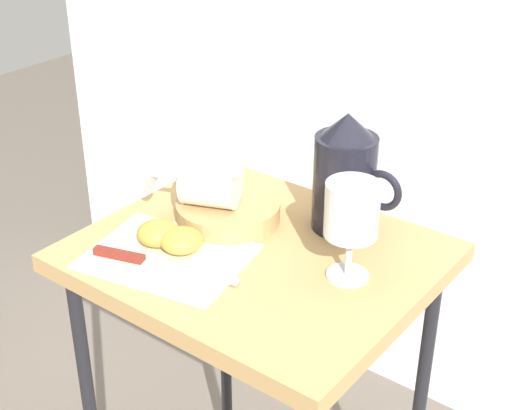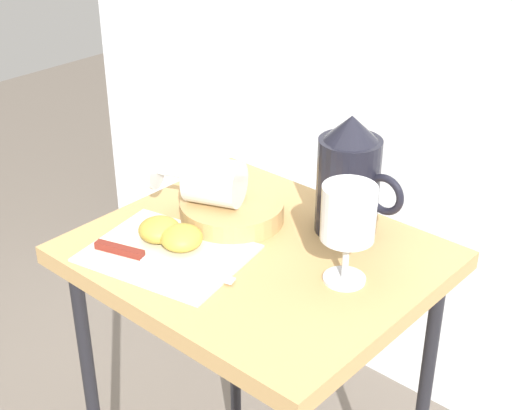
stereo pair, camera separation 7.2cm
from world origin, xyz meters
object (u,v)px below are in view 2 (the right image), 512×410
Objects in this scene: knife at (142,256)px; table at (256,292)px; wine_glass_upright at (348,218)px; apple_half_right at (182,238)px; wine_glass_tipped_near at (212,181)px; apple_half_left at (159,230)px; pitcher at (349,185)px; basket_tray at (232,211)px.

table is at bearing 52.47° from knife.
knife reaches higher than table.
wine_glass_upright reaches higher than table.
wine_glass_tipped_near is at bearing 106.28° from apple_half_right.
table is at bearing 42.32° from apple_half_right.
apple_half_left is (-0.13, -0.08, 0.10)m from table.
knife is (0.02, -0.06, -0.01)m from apple_half_left.
pitcher reaches higher than wine_glass_tipped_near.
apple_half_left reaches higher than knife.
table is 0.14m from basket_tray.
pitcher is at bearing 48.87° from apple_half_left.
knife is (-0.11, -0.14, 0.09)m from table.
pitcher is 2.99× the size of apple_half_left.
pitcher is 0.28m from apple_half_right.
apple_half_right is at bearing -124.78° from pitcher.
wine_glass_upright is at bearing 8.14° from table.
pitcher reaches higher than basket_tray.
basket_tray is 0.07m from wine_glass_tipped_near.
apple_half_left is (-0.20, -0.23, -0.06)m from pitcher.
wine_glass_upright reaches higher than basket_tray.
wine_glass_upright is 0.92× the size of wine_glass_tipped_near.
apple_half_left and apple_half_right have the same top height.
table is 0.16m from apple_half_right.
apple_half_right is (0.03, -0.10, -0.05)m from wine_glass_tipped_near.
table is 0.20m from wine_glass_tipped_near.
apple_half_right is (0.01, -0.12, 0.01)m from basket_tray.
apple_half_left is (-0.04, -0.13, 0.01)m from basket_tray.
knife is at bearing -121.82° from pitcher.
pitcher is 0.31m from apple_half_left.
wine_glass_tipped_near is 0.18m from knife.
knife is at bearing -109.61° from apple_half_right.
basket_tray is 0.75× the size of knife.
wine_glass_tipped_near reaches higher than apple_half_right.
knife is (-0.26, -0.16, -0.10)m from wine_glass_upright.
apple_half_right is 0.07m from knife.
apple_half_left is at bearing -147.28° from table.
knife is (-0.18, -0.29, -0.07)m from pitcher.
apple_half_right is at bearing -137.68° from table.
pitcher is at bearing 64.51° from table.
pitcher reaches higher than apple_half_right.
table is 4.17× the size of basket_tray.
wine_glass_tipped_near is at bearing 92.43° from knife.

